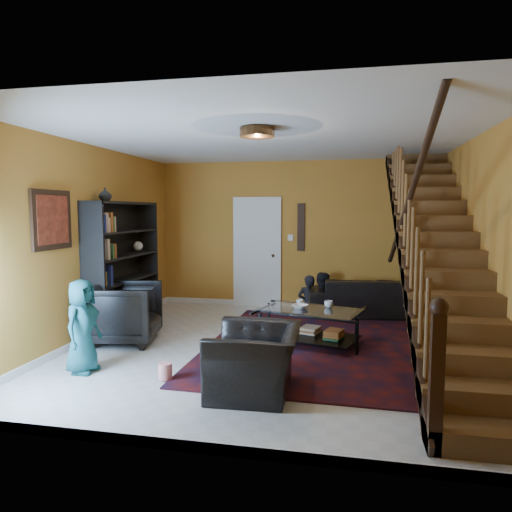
# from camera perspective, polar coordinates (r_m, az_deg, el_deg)

# --- Properties ---
(floor) EXTENTS (5.50, 5.50, 0.00)m
(floor) POSITION_cam_1_polar(r_m,az_deg,el_deg) (6.30, 1.58, -11.50)
(floor) COLOR beige
(floor) RESTS_ON ground
(room) EXTENTS (5.50, 5.50, 5.50)m
(room) POSITION_cam_1_polar(r_m,az_deg,el_deg) (7.85, -6.44, -7.70)
(room) COLOR #C2752B
(room) RESTS_ON ground
(staircase) EXTENTS (0.95, 5.02, 3.18)m
(staircase) POSITION_cam_1_polar(r_m,az_deg,el_deg) (6.05, 21.83, 0.88)
(staircase) COLOR brown
(staircase) RESTS_ON floor
(bookshelf) EXTENTS (0.35, 1.80, 2.00)m
(bookshelf) POSITION_cam_1_polar(r_m,az_deg,el_deg) (7.43, -16.17, -1.48)
(bookshelf) COLOR black
(bookshelf) RESTS_ON floor
(door) EXTENTS (0.82, 0.05, 2.05)m
(door) POSITION_cam_1_polar(r_m,az_deg,el_deg) (8.87, 0.14, 0.27)
(door) COLOR silver
(door) RESTS_ON floor
(framed_picture) EXTENTS (0.04, 0.74, 0.74)m
(framed_picture) POSITION_cam_1_polar(r_m,az_deg,el_deg) (6.18, -24.18, 4.15)
(framed_picture) COLOR #97331B
(framed_picture) RESTS_ON room
(wall_hanging) EXTENTS (0.14, 0.03, 0.90)m
(wall_hanging) POSITION_cam_1_polar(r_m,az_deg,el_deg) (8.71, 5.65, 3.60)
(wall_hanging) COLOR black
(wall_hanging) RESTS_ON room
(ceiling_fixture) EXTENTS (0.40, 0.40, 0.10)m
(ceiling_fixture) POSITION_cam_1_polar(r_m,az_deg,el_deg) (5.31, 0.14, 15.20)
(ceiling_fixture) COLOR #3F2814
(ceiling_fixture) RESTS_ON room
(rug) EXTENTS (3.45, 3.91, 0.02)m
(rug) POSITION_cam_1_polar(r_m,az_deg,el_deg) (6.47, 9.53, -11.04)
(rug) COLOR #4B100D
(rug) RESTS_ON floor
(sofa) EXTENTS (2.41, 1.18, 0.68)m
(sofa) POSITION_cam_1_polar(r_m,az_deg,el_deg) (8.39, 14.52, -4.97)
(sofa) COLOR black
(sofa) RESTS_ON floor
(armchair_left) EXTENTS (1.10, 1.08, 0.86)m
(armchair_left) POSITION_cam_1_polar(r_m,az_deg,el_deg) (6.74, -16.16, -6.84)
(armchair_left) COLOR black
(armchair_left) RESTS_ON floor
(armchair_right) EXTENTS (0.93, 1.06, 0.66)m
(armchair_right) POSITION_cam_1_polar(r_m,az_deg,el_deg) (4.81, -0.09, -12.89)
(armchair_right) COLOR black
(armchair_right) RESTS_ON floor
(person_adult_a) EXTENTS (0.44, 0.31, 1.14)m
(person_adult_a) POSITION_cam_1_polar(r_m,az_deg,el_deg) (8.49, 6.64, -6.18)
(person_adult_a) COLOR black
(person_adult_a) RESTS_ON sofa
(person_adult_b) EXTENTS (0.59, 0.47, 1.20)m
(person_adult_b) POSITION_cam_1_polar(r_m,az_deg,el_deg) (8.47, 8.14, -6.04)
(person_adult_b) COLOR black
(person_adult_b) RESTS_ON sofa
(person_child) EXTENTS (0.37, 0.55, 1.09)m
(person_child) POSITION_cam_1_polar(r_m,az_deg,el_deg) (5.66, -20.89, -8.17)
(person_child) COLOR #194F61
(person_child) RESTS_ON armchair_left
(coffee_table) EXTENTS (1.50, 1.13, 0.51)m
(coffee_table) POSITION_cam_1_polar(r_m,az_deg,el_deg) (6.42, 6.74, -8.47)
(coffee_table) COLOR black
(coffee_table) RESTS_ON floor
(cup_a) EXTENTS (0.15, 0.15, 0.09)m
(cup_a) POSITION_cam_1_polar(r_m,az_deg,el_deg) (6.53, 9.07, -5.94)
(cup_a) COLOR #999999
(cup_a) RESTS_ON coffee_table
(cup_b) EXTENTS (0.12, 0.12, 0.09)m
(cup_b) POSITION_cam_1_polar(r_m,az_deg,el_deg) (6.56, 5.49, -5.83)
(cup_b) COLOR #999999
(cup_b) RESTS_ON coffee_table
(bowl) EXTENTS (0.28, 0.28, 0.05)m
(bowl) POSITION_cam_1_polar(r_m,az_deg,el_deg) (6.41, 5.52, -6.30)
(bowl) COLOR #999999
(bowl) RESTS_ON coffee_table
(vase) EXTENTS (0.18, 0.18, 0.19)m
(vase) POSITION_cam_1_polar(r_m,az_deg,el_deg) (6.94, -18.35, 7.32)
(vase) COLOR #999999
(vase) RESTS_ON bookshelf
(popcorn_bucket) EXTENTS (0.19, 0.19, 0.17)m
(popcorn_bucket) POSITION_cam_1_polar(r_m,az_deg,el_deg) (5.27, -11.28, -13.90)
(popcorn_bucket) COLOR red
(popcorn_bucket) RESTS_ON rug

